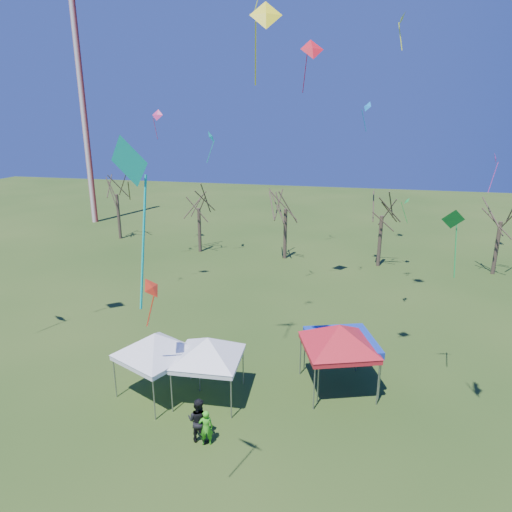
{
  "coord_description": "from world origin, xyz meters",
  "views": [
    {
      "loc": [
        4.25,
        -15.64,
        12.68
      ],
      "look_at": [
        -0.11,
        3.0,
        6.78
      ],
      "focal_mm": 32.0,
      "sensor_mm": 36.0,
      "label": 1
    }
  ],
  "objects": [
    {
      "name": "kite_17",
      "position": [
        8.16,
        5.05,
        8.36
      ],
      "size": [
        1.06,
        0.64,
        3.09
      ],
      "rotation": [
        0.0,
        0.0,
        3.28
      ],
      "color": "green",
      "rests_on": "ground"
    },
    {
      "name": "kite_1",
      "position": [
        -3.81,
        0.24,
        5.97
      ],
      "size": [
        0.72,
        1.0,
        2.07
      ],
      "rotation": [
        0.0,
        0.0,
        1.42
      ],
      "color": "red",
      "rests_on": "ground"
    },
    {
      "name": "tent_blue",
      "position": [
        3.77,
        4.47,
        2.25
      ],
      "size": [
        3.97,
        3.97,
        2.45
      ],
      "rotation": [
        0.0,
        0.0,
        0.34
      ],
      "color": "gray",
      "rests_on": "ground"
    },
    {
      "name": "person_green",
      "position": [
        -1.19,
        -1.15,
        0.78
      ],
      "size": [
        0.66,
        0.54,
        1.56
      ],
      "primitive_type": "imported",
      "rotation": [
        0.0,
        0.0,
        3.48
      ],
      "color": "green",
      "rests_on": "ground"
    },
    {
      "name": "kite_5",
      "position": [
        -0.99,
        -5.9,
        11.63
      ],
      "size": [
        1.37,
        0.94,
        4.2
      ],
      "rotation": [
        0.0,
        0.0,
        2.75
      ],
      "color": "#0DCDB8",
      "rests_on": "ground"
    },
    {
      "name": "tree_4",
      "position": [
        15.36,
        24.0,
        6.06
      ],
      "size": [
        3.58,
        3.58,
        7.89
      ],
      "color": "#3D2D21",
      "rests_on": "ground"
    },
    {
      "name": "tent_red",
      "position": [
        3.65,
        3.99,
        3.18
      ],
      "size": [
        4.21,
        4.21,
        3.94
      ],
      "rotation": [
        0.0,
        0.0,
        0.34
      ],
      "color": "gray",
      "rests_on": "ground"
    },
    {
      "name": "tent_white_mid",
      "position": [
        -2.09,
        1.92,
        2.9
      ],
      "size": [
        4.07,
        4.07,
        3.59
      ],
      "rotation": [
        0.0,
        0.0,
        0.06
      ],
      "color": "gray",
      "rests_on": "ground"
    },
    {
      "name": "kite_12",
      "position": [
        13.8,
        22.19,
        9.56
      ],
      "size": [
        0.48,
        1.0,
        3.02
      ],
      "rotation": [
        0.0,
        0.0,
        1.39
      ],
      "color": "#DF31AF",
      "rests_on": "ground"
    },
    {
      "name": "tree_1",
      "position": [
        -10.77,
        24.65,
        5.79
      ],
      "size": [
        3.42,
        3.42,
        7.54
      ],
      "color": "#3D2D21",
      "rests_on": "ground"
    },
    {
      "name": "tent_white_west",
      "position": [
        -4.55,
        1.63,
        2.97
      ],
      "size": [
        3.91,
        3.91,
        3.68
      ],
      "rotation": [
        0.0,
        0.0,
        -0.43
      ],
      "color": "gray",
      "rests_on": "ground"
    },
    {
      "name": "kite_18",
      "position": [
        5.51,
        9.02,
        17.0
      ],
      "size": [
        0.39,
        0.69,
        1.71
      ],
      "rotation": [
        0.0,
        0.0,
        4.59
      ],
      "color": "#E5FC1A",
      "rests_on": "ground"
    },
    {
      "name": "tree_2",
      "position": [
        -2.37,
        24.38,
        6.29
      ],
      "size": [
        3.71,
        3.71,
        8.18
      ],
      "color": "#3D2D21",
      "rests_on": "ground"
    },
    {
      "name": "kite_13",
      "position": [
        -8.71,
        22.88,
        10.93
      ],
      "size": [
        0.78,
        1.07,
        2.71
      ],
      "rotation": [
        0.0,
        0.0,
        1.59
      ],
      "color": "#0BAD91",
      "rests_on": "ground"
    },
    {
      "name": "kite_11",
      "position": [
        0.61,
        15.3,
        16.66
      ],
      "size": [
        1.73,
        1.42,
        3.24
      ],
      "rotation": [
        0.0,
        0.0,
        0.38
      ],
      "color": "red",
      "rests_on": "ground"
    },
    {
      "name": "tree_0",
      "position": [
        -20.85,
        27.38,
        6.49
      ],
      "size": [
        3.83,
        3.83,
        8.44
      ],
      "color": "#3D2D21",
      "rests_on": "ground"
    },
    {
      "name": "radio_mast",
      "position": [
        -28.0,
        34.0,
        12.5
      ],
      "size": [
        0.7,
        0.7,
        25.0
      ],
      "primitive_type": "cylinder",
      "color": "silver",
      "rests_on": "ground"
    },
    {
      "name": "ground",
      "position": [
        0.0,
        0.0,
        0.0
      ],
      "size": [
        140.0,
        140.0,
        0.0
      ],
      "primitive_type": "plane",
      "color": "#254315",
      "rests_on": "ground"
    },
    {
      "name": "person_dark",
      "position": [
        -1.57,
        -0.98,
        0.95
      ],
      "size": [
        0.98,
        0.79,
        1.91
      ],
      "primitive_type": "imported",
      "rotation": [
        0.0,
        0.0,
        3.06
      ],
      "color": "black",
      "rests_on": "ground"
    },
    {
      "name": "kite_2",
      "position": [
        -14.61,
        25.01,
        12.72
      ],
      "size": [
        1.13,
        0.62,
        2.72
      ],
      "rotation": [
        0.0,
        0.0,
        6.18
      ],
      "color": "#E73377",
      "rests_on": "ground"
    },
    {
      "name": "kite_27",
      "position": [
        0.97,
        -0.3,
        15.65
      ],
      "size": [
        1.14,
        0.83,
        2.52
      ],
      "rotation": [
        0.0,
        0.0,
        0.25
      ],
      "color": "yellow",
      "rests_on": "ground"
    },
    {
      "name": "kite_19",
      "position": [
        4.18,
        21.15,
        13.29
      ],
      "size": [
        0.89,
        0.94,
        2.22
      ],
      "rotation": [
        0.0,
        0.0,
        5.38
      ],
      "color": "#147FD4",
      "rests_on": "ground"
    },
    {
      "name": "kite_22",
      "position": [
        7.85,
        23.31,
        5.87
      ],
      "size": [
        0.71,
        0.79,
        2.24
      ],
      "rotation": [
        0.0,
        0.0,
        4.92
      ],
      "color": "green",
      "rests_on": "ground"
    },
    {
      "name": "tree_3",
      "position": [
        6.03,
        24.04,
        6.08
      ],
      "size": [
        3.59,
        3.59,
        7.91
      ],
      "color": "#3D2D21",
      "rests_on": "ground"
    }
  ]
}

